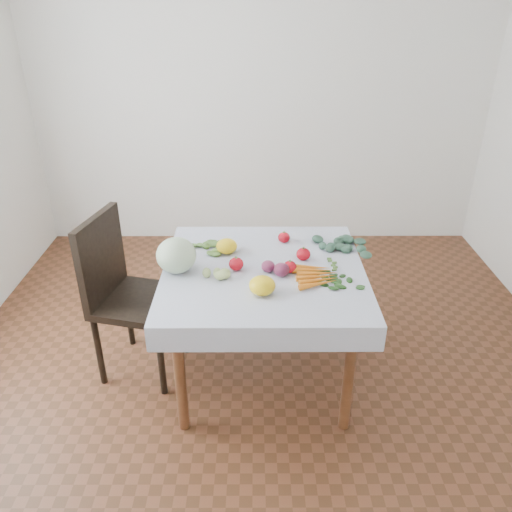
{
  "coord_description": "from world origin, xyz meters",
  "views": [
    {
      "loc": [
        -0.05,
        -2.44,
        2.13
      ],
      "look_at": [
        -0.04,
        0.03,
        0.82
      ],
      "focal_mm": 35.0,
      "sensor_mm": 36.0,
      "label": 1
    }
  ],
  "objects_px": {
    "chair": "(123,286)",
    "cabbage": "(176,255)",
    "carrot_bunch": "(315,275)",
    "heirloom_back": "(227,246)",
    "table": "(264,284)"
  },
  "relations": [
    {
      "from": "chair",
      "to": "cabbage",
      "type": "height_order",
      "value": "chair"
    },
    {
      "from": "chair",
      "to": "carrot_bunch",
      "type": "height_order",
      "value": "chair"
    },
    {
      "from": "chair",
      "to": "heirloom_back",
      "type": "bearing_deg",
      "value": 9.68
    },
    {
      "from": "table",
      "to": "chair",
      "type": "bearing_deg",
      "value": 174.18
    },
    {
      "from": "chair",
      "to": "carrot_bunch",
      "type": "bearing_deg",
      "value": -9.95
    },
    {
      "from": "table",
      "to": "chair",
      "type": "distance_m",
      "value": 0.84
    },
    {
      "from": "table",
      "to": "chair",
      "type": "xyz_separation_m",
      "value": [
        -0.83,
        0.08,
        -0.07
      ]
    },
    {
      "from": "heirloom_back",
      "to": "carrot_bunch",
      "type": "bearing_deg",
      "value": -31.32
    },
    {
      "from": "cabbage",
      "to": "heirloom_back",
      "type": "height_order",
      "value": "cabbage"
    },
    {
      "from": "table",
      "to": "carrot_bunch",
      "type": "height_order",
      "value": "carrot_bunch"
    },
    {
      "from": "table",
      "to": "carrot_bunch",
      "type": "bearing_deg",
      "value": -21.63
    },
    {
      "from": "carrot_bunch",
      "to": "heirloom_back",
      "type": "bearing_deg",
      "value": 148.68
    },
    {
      "from": "table",
      "to": "cabbage",
      "type": "bearing_deg",
      "value": -176.5
    },
    {
      "from": "cabbage",
      "to": "table",
      "type": "bearing_deg",
      "value": 3.5
    },
    {
      "from": "heirloom_back",
      "to": "carrot_bunch",
      "type": "xyz_separation_m",
      "value": [
        0.49,
        -0.3,
        -0.03
      ]
    }
  ]
}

